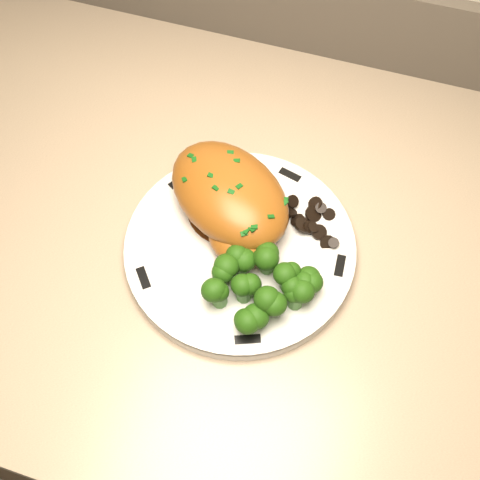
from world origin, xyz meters
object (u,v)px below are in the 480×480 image
(plate, at_px, (240,248))
(counter, at_px, (403,399))
(chicken_breast, at_px, (230,199))
(broccoli_florets, at_px, (261,284))

(plate, bearing_deg, counter, 7.00)
(chicken_breast, xyz_separation_m, broccoli_florets, (0.06, -0.09, -0.01))
(broccoli_florets, bearing_deg, chicken_breast, 125.82)
(counter, relative_size, broccoli_florets, 16.62)
(counter, bearing_deg, chicken_breast, 179.87)
(chicken_breast, relative_size, broccoli_florets, 1.64)
(counter, height_order, plate, counter)
(plate, distance_m, broccoli_florets, 0.07)
(plate, relative_size, broccoli_florets, 2.19)
(counter, xyz_separation_m, chicken_breast, (-0.31, 0.00, 0.48))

